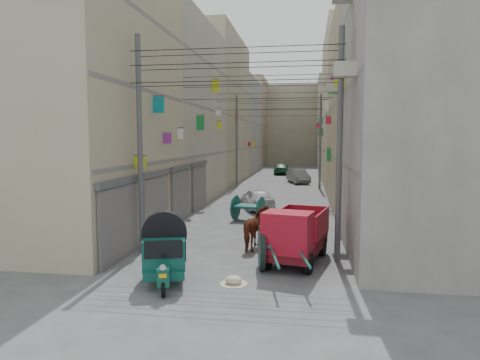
% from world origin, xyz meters
% --- Properties ---
extents(ground, '(140.00, 140.00, 0.00)m').
position_xyz_m(ground, '(0.00, 0.00, 0.00)').
color(ground, '#4A4A4C').
rests_on(ground, ground).
extents(building_row_left, '(8.00, 62.00, 14.00)m').
position_xyz_m(building_row_left, '(-8.00, 34.13, 6.46)').
color(building_row_left, tan).
rests_on(building_row_left, ground).
extents(building_row_right, '(8.00, 62.00, 14.00)m').
position_xyz_m(building_row_right, '(8.00, 34.13, 6.46)').
color(building_row_right, '#9F9A95').
rests_on(building_row_right, ground).
extents(end_cap_building, '(22.00, 10.00, 13.00)m').
position_xyz_m(end_cap_building, '(0.00, 66.00, 6.50)').
color(end_cap_building, tan).
rests_on(end_cap_building, ground).
extents(shutters_left, '(0.18, 14.40, 2.88)m').
position_xyz_m(shutters_left, '(-3.92, 10.38, 1.49)').
color(shutters_left, '#504F55').
rests_on(shutters_left, ground).
extents(signboards, '(8.22, 40.52, 5.67)m').
position_xyz_m(signboards, '(-0.01, 21.66, 3.43)').
color(signboards, '#0C838D').
rests_on(signboards, ground).
extents(ac_units, '(0.70, 6.55, 3.35)m').
position_xyz_m(ac_units, '(3.65, 7.67, 7.43)').
color(ac_units, '#B2ABA0').
rests_on(ac_units, ground).
extents(utility_poles, '(7.40, 22.20, 8.00)m').
position_xyz_m(utility_poles, '(0.00, 17.00, 4.00)').
color(utility_poles, '#505052').
rests_on(utility_poles, ground).
extents(overhead_cables, '(7.40, 22.52, 1.12)m').
position_xyz_m(overhead_cables, '(0.00, 14.40, 6.77)').
color(overhead_cables, black).
rests_on(overhead_cables, ground).
extents(auto_rickshaw, '(1.74, 2.40, 1.63)m').
position_xyz_m(auto_rickshaw, '(-1.59, 2.75, 0.96)').
color(auto_rickshaw, black).
rests_on(auto_rickshaw, ground).
extents(tonga_cart, '(1.78, 3.40, 1.46)m').
position_xyz_m(tonga_cart, '(1.77, 4.49, 0.76)').
color(tonga_cart, black).
rests_on(tonga_cart, ground).
extents(mini_truck, '(2.26, 3.70, 1.94)m').
position_xyz_m(mini_truck, '(2.11, 5.07, 0.93)').
color(mini_truck, black).
rests_on(mini_truck, ground).
extents(second_cart, '(1.73, 1.60, 1.30)m').
position_xyz_m(second_cart, '(-0.47, 12.63, 0.69)').
color(second_cart, '#12504A').
rests_on(second_cart, ground).
extents(feed_sack, '(0.51, 0.41, 0.25)m').
position_xyz_m(feed_sack, '(0.44, 2.92, 0.13)').
color(feed_sack, '#C0B59F').
rests_on(feed_sack, ground).
extents(horse, '(1.10, 1.98, 1.59)m').
position_xyz_m(horse, '(0.65, 7.00, 0.80)').
color(horse, '#622E17').
rests_on(horse, ground).
extents(distant_car_white, '(2.72, 4.11, 1.30)m').
position_xyz_m(distant_car_white, '(-0.44, 16.39, 0.65)').
color(distant_car_white, silver).
rests_on(distant_car_white, ground).
extents(distant_car_grey, '(2.52, 4.28, 1.33)m').
position_xyz_m(distant_car_grey, '(1.69, 32.32, 0.67)').
color(distant_car_grey, '#565B59').
rests_on(distant_car_grey, ground).
extents(distant_car_green, '(1.91, 4.37, 1.25)m').
position_xyz_m(distant_car_green, '(-0.56, 42.67, 0.63)').
color(distant_car_green, '#1F5C36').
rests_on(distant_car_green, ground).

